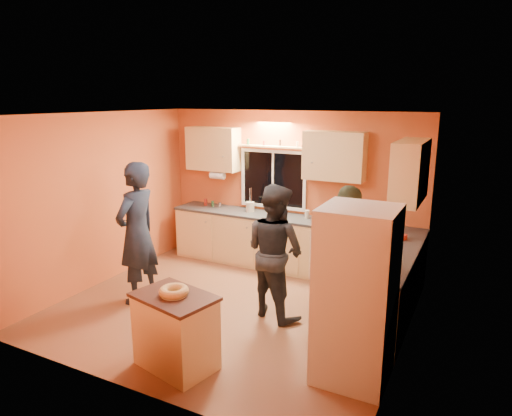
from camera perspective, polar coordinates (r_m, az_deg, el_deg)
The scene contains 14 objects.
ground at distance 6.39m, azimuth -3.08°, elevation -12.36°, with size 4.50×4.50×0.00m, color brown.
room_shell at distance 6.16m, azimuth -0.40°, elevation 2.58°, with size 4.54×4.04×2.61m.
back_counter at distance 7.63m, azimuth 3.36°, elevation -4.32°, with size 4.23×0.62×0.90m.
right_counter at distance 6.02m, azimuth 15.94°, elevation -9.89°, with size 0.62×1.84×0.90m.
refrigerator at distance 4.69m, azimuth 12.37°, elevation -10.64°, with size 0.72×0.70×1.80m, color silver.
island at distance 5.04m, azimuth -10.00°, elevation -14.85°, with size 0.95×0.75×0.82m.
bundt_pastry at distance 4.84m, azimuth -10.22°, elevation -10.19°, with size 0.31×0.31×0.09m, color tan.
person_left at distance 6.48m, azimuth -14.65°, elevation -3.06°, with size 0.72×0.47×1.97m, color black.
person_center at distance 5.89m, azimuth 2.38°, elevation -5.41°, with size 0.85×0.67×1.76m, color black.
person_right at distance 5.62m, azimuth 11.00°, elevation -6.31°, with size 1.06×0.44×1.81m, color #333B25.
mixing_bowl at distance 7.17m, azimuth 10.86°, elevation -1.59°, with size 0.40×0.40×0.10m, color black.
utensil_crock at distance 7.78m, azimuth -0.73°, elevation 0.15°, with size 0.14×0.14×0.17m, color beige.
potted_plant at distance 5.54m, azimuth 16.15°, elevation -5.36°, with size 0.27×0.23×0.30m, color gray.
red_box at distance 6.60m, azimuth 17.55°, elevation -3.43°, with size 0.16×0.12×0.07m, color #A72619.
Camera 1 is at (2.90, -4.96, 2.80)m, focal length 32.00 mm.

